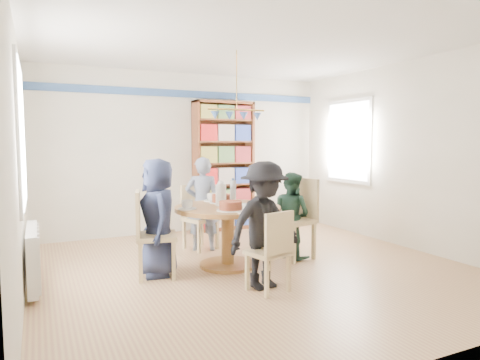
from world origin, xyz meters
TOP-DOWN VIEW (x-y plane):
  - ground at (0.00, 0.00)m, footprint 5.00×5.00m
  - room_shell at (-0.26, 0.87)m, footprint 5.00×5.00m
  - radiator at (-2.42, 0.30)m, footprint 0.12×1.00m
  - dining_table at (-0.25, 0.23)m, footprint 1.30×1.30m
  - chair_left at (-1.24, 0.19)m, footprint 0.53×0.53m
  - chair_right at (0.77, 0.22)m, footprint 0.56×0.56m
  - chair_far at (-0.29, 1.25)m, footprint 0.52×0.52m
  - chair_near at (-0.22, -0.83)m, footprint 0.45×0.45m
  - person_left at (-1.11, 0.25)m, footprint 0.46×0.68m
  - person_right at (0.68, 0.25)m, footprint 0.60×0.67m
  - person_far at (-0.25, 1.11)m, footprint 0.57×0.48m
  - person_near at (-0.22, -0.66)m, footprint 0.94×0.64m
  - bookshelf at (0.60, 2.34)m, footprint 1.07×0.32m
  - tableware at (-0.28, 0.25)m, footprint 1.26×1.26m

SIDE VIEW (x-z plane):
  - ground at x=0.00m, z-range 0.00..0.00m
  - radiator at x=-2.42m, z-range 0.05..0.65m
  - chair_near at x=-0.22m, z-range 0.04..0.89m
  - chair_far at x=-0.29m, z-range 0.05..0.97m
  - chair_left at x=-1.24m, z-range 0.05..1.04m
  - dining_table at x=-0.25m, z-range 0.18..0.93m
  - person_right at x=0.68m, z-range 0.00..1.14m
  - chair_right at x=0.77m, z-range 0.05..1.11m
  - person_far at x=-0.25m, z-range 0.00..1.33m
  - person_near at x=-0.22m, z-range 0.00..1.34m
  - person_left at x=-1.11m, z-range 0.00..1.35m
  - tableware at x=-0.28m, z-range 0.66..0.99m
  - bookshelf at x=0.60m, z-range -0.02..2.22m
  - room_shell at x=-0.26m, z-range -0.85..4.15m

